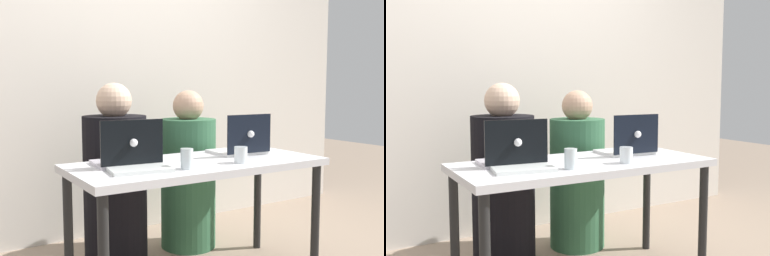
% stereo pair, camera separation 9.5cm
% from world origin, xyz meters
% --- Properties ---
extents(back_wall, '(4.50, 0.10, 2.68)m').
position_xyz_m(back_wall, '(0.00, 1.14, 1.34)').
color(back_wall, silver).
rests_on(back_wall, ground).
extents(desk, '(1.41, 0.63, 0.71)m').
position_xyz_m(desk, '(0.00, 0.00, 0.63)').
color(desk, silver).
rests_on(desk, ground).
extents(person_on_left, '(0.40, 0.40, 1.14)m').
position_xyz_m(person_on_left, '(-0.27, 0.55, 0.51)').
color(person_on_left, black).
rests_on(person_on_left, ground).
extents(person_on_right, '(0.46, 0.46, 1.09)m').
position_xyz_m(person_on_right, '(0.27, 0.55, 0.48)').
color(person_on_right, '#306040').
rests_on(person_on_right, ground).
extents(laptop_front_left, '(0.33, 0.29, 0.23)m').
position_xyz_m(laptop_front_left, '(-0.39, -0.03, 0.76)').
color(laptop_front_left, silver).
rests_on(laptop_front_left, desk).
extents(laptop_back_right, '(0.32, 0.30, 0.25)m').
position_xyz_m(laptop_back_right, '(0.36, 0.07, 0.76)').
color(laptop_back_right, silver).
rests_on(laptop_back_right, desk).
extents(laptop_back_left, '(0.35, 0.30, 0.25)m').
position_xyz_m(laptop_back_left, '(-0.39, 0.08, 0.76)').
color(laptop_back_left, silver).
rests_on(laptop_back_left, desk).
extents(water_glass_left, '(0.06, 0.06, 0.10)m').
position_xyz_m(water_glass_left, '(-0.17, -0.17, 0.75)').
color(water_glass_left, silver).
rests_on(water_glass_left, desk).
extents(water_glass_right, '(0.07, 0.07, 0.09)m').
position_xyz_m(water_glass_right, '(0.17, -0.17, 0.75)').
color(water_glass_right, white).
rests_on(water_glass_right, desk).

